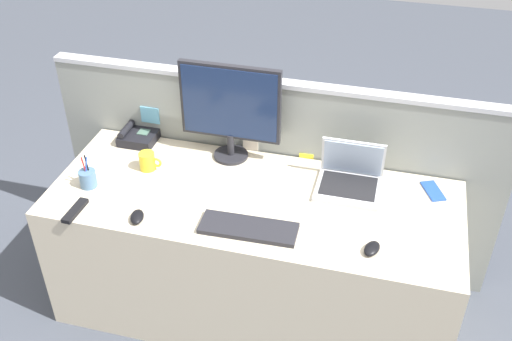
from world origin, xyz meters
TOP-DOWN VIEW (x-y plane):
  - ground_plane at (0.00, 0.00)m, footprint 10.00×10.00m
  - desk at (0.00, 0.00)m, footprint 1.95×0.77m
  - cubicle_divider at (-0.00, 0.42)m, footprint 2.38×0.08m
  - desktop_monitor at (-0.20, 0.31)m, footprint 0.51×0.18m
  - laptop at (0.42, 0.21)m, footprint 0.30×0.27m
  - desk_phone at (-0.73, 0.31)m, footprint 0.19×0.17m
  - keyboard_main at (0.04, -0.23)m, footprint 0.44×0.16m
  - computer_mouse_right_hand at (0.58, -0.23)m, footprint 0.09×0.11m
  - computer_mouse_left_hand at (-0.46, -0.29)m, footprint 0.08×0.11m
  - pen_cup at (-0.79, -0.11)m, footprint 0.08×0.08m
  - cell_phone_blue_case at (0.82, 0.26)m, footprint 0.13×0.17m
  - tv_remote at (-0.76, -0.31)m, footprint 0.05×0.17m
  - coffee_mug at (-0.57, 0.09)m, footprint 0.12×0.08m

SIDE VIEW (x-z plane):
  - ground_plane at x=0.00m, z-range 0.00..0.00m
  - desk at x=0.00m, z-range 0.00..0.73m
  - cubicle_divider at x=0.00m, z-range 0.00..1.14m
  - cell_phone_blue_case at x=0.82m, z-range 0.73..0.74m
  - tv_remote at x=-0.76m, z-range 0.73..0.75m
  - keyboard_main at x=0.04m, z-range 0.73..0.75m
  - computer_mouse_right_hand at x=0.58m, z-range 0.73..0.76m
  - computer_mouse_left_hand at x=-0.46m, z-range 0.73..0.76m
  - desk_phone at x=-0.73m, z-range 0.72..0.80m
  - pen_cup at x=-0.79m, z-range 0.69..0.86m
  - coffee_mug at x=-0.57m, z-range 0.73..0.82m
  - laptop at x=0.42m, z-range 0.67..0.89m
  - desktop_monitor at x=-0.20m, z-range 0.76..1.27m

